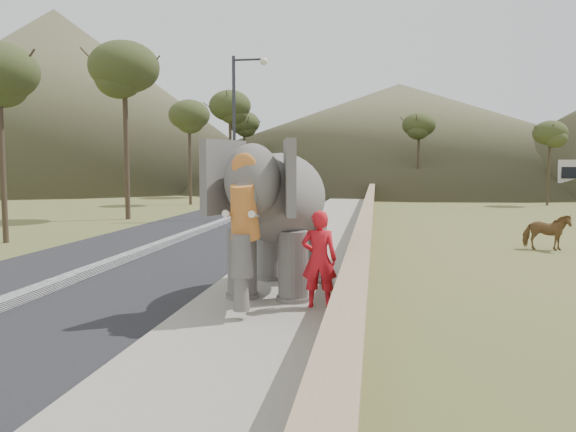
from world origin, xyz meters
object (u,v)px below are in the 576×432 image
Objects in this scene: lamppost at (240,121)px; motorcyclist at (288,196)px; cow at (546,232)px; elephant_and_man at (281,218)px.

lamppost is 4.09× the size of motorcyclist.
lamppost is 5.75× the size of cow.
elephant_and_man reaches higher than motorcyclist.
elephant_and_man is 2.19× the size of motorcyclist.
motorcyclist is at bearing 83.20° from lamppost.
cow is at bearing -34.53° from lamppost.
elephant_and_man is (4.71, -15.77, -3.25)m from lamppost.
lamppost is at bearing 67.28° from cow.
elephant_and_man reaches higher than cow.
cow is 20.18m from motorcyclist.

